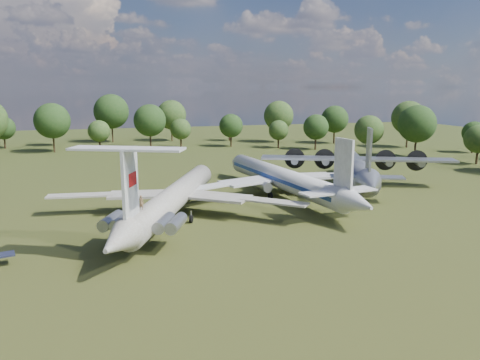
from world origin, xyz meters
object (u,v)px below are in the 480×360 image
object	(u,v)px
il62_airliner	(175,202)
an12_transport	(357,173)
person_on_il62	(141,202)
tu104_jet	(282,182)

from	to	relation	value
il62_airliner	an12_transport	bearing A→B (deg)	42.89
an12_transport	person_on_il62	size ratio (longest dim) A/B	23.70
tu104_jet	an12_transport	size ratio (longest dim) A/B	1.23
tu104_jet	person_on_il62	world-z (taller)	person_on_il62
person_on_il62	il62_airliner	bearing A→B (deg)	-87.41
tu104_jet	person_on_il62	bearing A→B (deg)	-147.75
il62_airliner	tu104_jet	size ratio (longest dim) A/B	1.00
il62_airliner	tu104_jet	xyz separation A→B (m)	(18.97, 8.20, 0.05)
person_on_il62	an12_transport	bearing A→B (deg)	-122.71
an12_transport	il62_airliner	bearing A→B (deg)	-138.14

